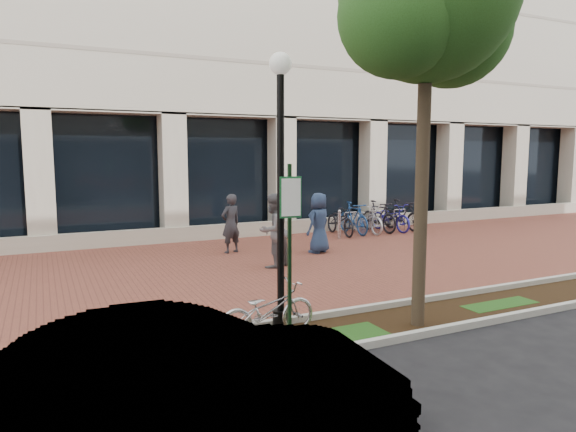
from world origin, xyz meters
name	(u,v)px	position (x,y,z in m)	size (l,w,h in m)	color
ground	(292,262)	(0.00, 0.00, 0.00)	(120.00, 120.00, 0.00)	black
brick_plaza	(292,262)	(0.00, 0.00, 0.01)	(40.00, 9.00, 0.01)	brown
planting_strip	(422,318)	(0.00, -5.25, 0.01)	(40.00, 1.50, 0.01)	black
curb_plaza_side	(396,304)	(0.00, -4.50, 0.06)	(40.00, 0.12, 0.12)	#B7B7AC
curb_street_side	(453,328)	(0.00, -6.00, 0.06)	(40.00, 0.12, 0.12)	#B7B7AC
parking_sign	(290,232)	(-2.64, -5.30, 1.72)	(0.34, 0.07, 2.75)	#123217
lamppost	(281,176)	(-2.46, -4.60, 2.53)	(0.36, 0.36, 4.49)	black
street_tree	(429,5)	(-0.28, -5.48, 5.24)	(3.41, 2.84, 6.86)	#4E3E2C
locked_bicycle	(267,311)	(-2.87, -4.96, 0.45)	(0.59, 1.70, 0.89)	silver
pedestrian_left	(231,224)	(-1.03, 1.95, 0.87)	(0.63, 0.42, 1.74)	#29282E
pedestrian_mid	(273,231)	(-0.69, -0.34, 0.95)	(0.92, 0.72, 1.90)	#5C5B60
pedestrian_right	(319,223)	(1.30, 0.85, 0.89)	(0.87, 0.56, 1.77)	navy
bollard	(339,224)	(3.09, 2.64, 0.52)	(0.12, 0.12, 1.02)	#B5B4B9
bike_rack_cluster	(372,218)	(4.97, 3.41, 0.55)	(3.62, 2.08, 1.17)	black
sedan_near_curb	(188,391)	(-4.84, -7.63, 0.70)	(1.47, 4.22, 1.39)	#A5A5AA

